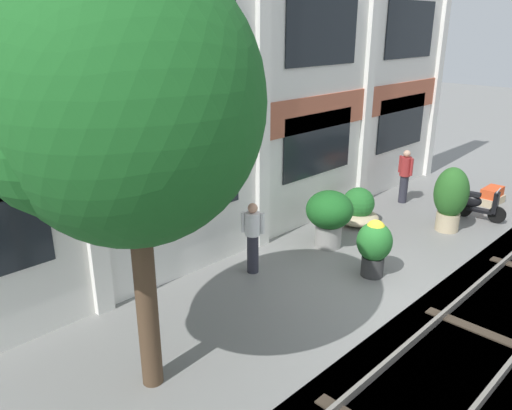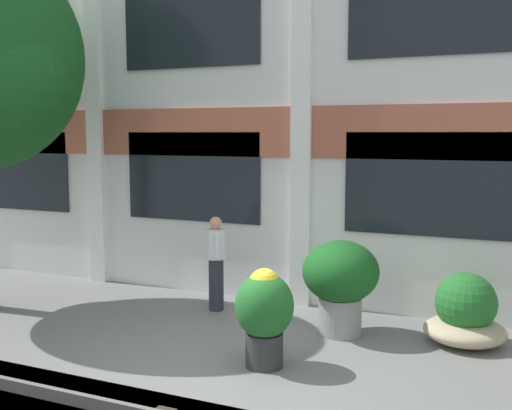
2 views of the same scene
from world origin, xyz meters
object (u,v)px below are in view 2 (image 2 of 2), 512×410
Objects in this scene: potted_plant_wide_bowl at (465,315)px; resident_watching_tracks at (216,260)px; potted_plant_ribbed_drum at (264,310)px; potted_plant_fluted_column at (340,279)px.

resident_watching_tracks is at bearing 179.48° from potted_plant_wide_bowl.
resident_watching_tracks is (-1.75, 2.02, 0.12)m from potted_plant_ribbed_drum.
resident_watching_tracks reaches higher than potted_plant_ribbed_drum.
potted_plant_wide_bowl is at bearing 10.25° from potted_plant_fluted_column.
potted_plant_wide_bowl is 0.81× the size of potted_plant_fluted_column.
resident_watching_tracks reaches higher than potted_plant_wide_bowl.
potted_plant_fluted_column is at bearing 70.98° from potted_plant_ribbed_drum.
potted_plant_ribbed_drum is 0.80× the size of resident_watching_tracks.
potted_plant_wide_bowl is at bearing 39.84° from potted_plant_ribbed_drum.
potted_plant_fluted_column is at bearing 138.06° from resident_watching_tracks.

